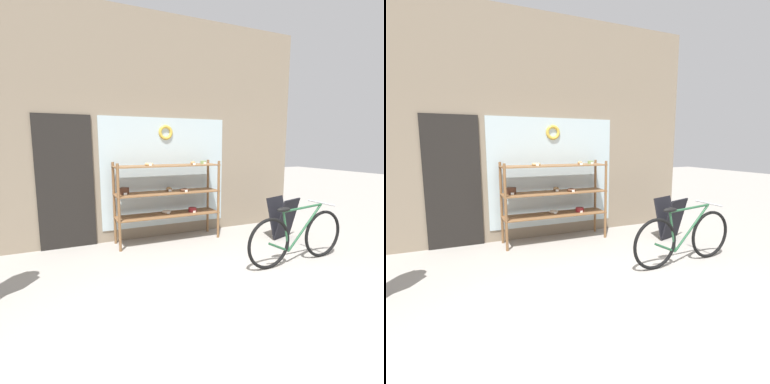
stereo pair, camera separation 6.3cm
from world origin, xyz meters
The scene contains 5 objects.
ground_plane centered at (0.00, 0.00, 0.00)m, with size 30.00×30.00×0.00m, color gray.
storefront_facade centered at (-0.03, 2.76, 1.85)m, with size 5.80×0.13×3.81m.
display_case centered at (0.12, 2.40, 0.83)m, with size 1.77×0.45×1.36m.
bicycle centered at (1.42, 0.74, 0.37)m, with size 1.70×0.46×0.83m.
sandwich_board centered at (2.01, 1.71, 0.36)m, with size 0.58×0.51×0.71m.
Camera 2 is at (-1.49, -2.35, 1.64)m, focal length 28.00 mm.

